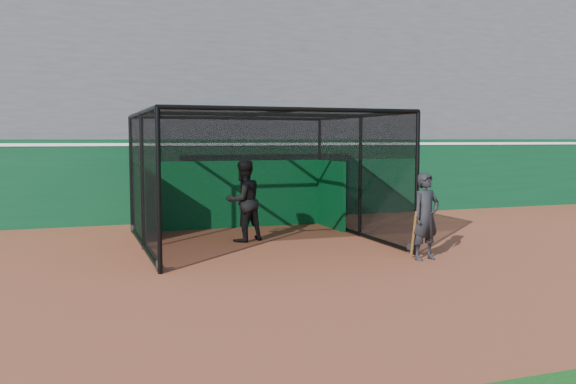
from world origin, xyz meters
name	(u,v)px	position (x,y,z in m)	size (l,w,h in m)	color
ground	(269,282)	(0.00, 0.00, 0.00)	(120.00, 120.00, 0.00)	brown
outfield_wall	(184,179)	(0.00, 8.50, 1.29)	(50.00, 0.50, 2.50)	#0A371C
grandstand	(164,84)	(0.00, 12.27, 4.48)	(50.00, 7.85, 8.95)	#4C4C4F
batting_cage	(258,179)	(1.03, 4.07, 1.55)	(5.57, 5.55, 3.10)	black
batter	(243,201)	(0.73, 4.33, 1.00)	(0.98, 0.76, 2.01)	black
on_deck_player	(426,216)	(3.69, 0.84, 0.91)	(0.74, 0.56, 1.82)	black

